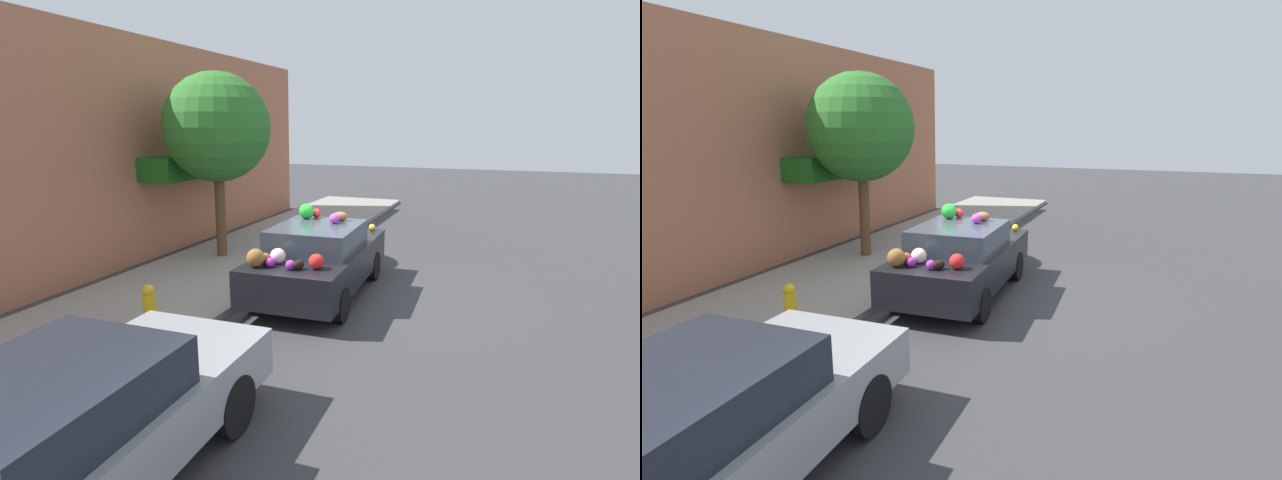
# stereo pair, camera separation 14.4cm
# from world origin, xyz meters

# --- Properties ---
(ground_plane) EXTENTS (60.00, 60.00, 0.00)m
(ground_plane) POSITION_xyz_m (0.00, 0.00, 0.00)
(ground_plane) COLOR #38383A
(sidewalk_curb) EXTENTS (24.00, 3.20, 0.13)m
(sidewalk_curb) POSITION_xyz_m (0.00, 2.70, 0.06)
(sidewalk_curb) COLOR gray
(sidewalk_curb) RESTS_ON ground
(building_facade) EXTENTS (18.00, 1.20, 5.17)m
(building_facade) POSITION_xyz_m (0.15, 4.91, 2.56)
(building_facade) COLOR #B26B4C
(building_facade) RESTS_ON ground
(street_tree) EXTENTS (2.48, 2.48, 4.25)m
(street_tree) POSITION_xyz_m (1.46, 3.15, 3.12)
(street_tree) COLOR brown
(street_tree) RESTS_ON sidewalk_curb
(fire_hydrant) EXTENTS (0.20, 0.20, 0.70)m
(fire_hydrant) POSITION_xyz_m (-2.78, 1.78, 0.47)
(fire_hydrant) COLOR gold
(fire_hydrant) RESTS_ON sidewalk_curb
(art_car) EXTENTS (4.06, 1.87, 1.68)m
(art_car) POSITION_xyz_m (-0.04, 0.06, 0.73)
(art_car) COLOR black
(art_car) RESTS_ON ground
(parked_car_plain) EXTENTS (4.31, 1.83, 1.33)m
(parked_car_plain) POSITION_xyz_m (-5.89, 0.02, 0.71)
(parked_car_plain) COLOR gray
(parked_car_plain) RESTS_ON ground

